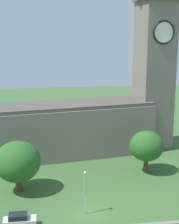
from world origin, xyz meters
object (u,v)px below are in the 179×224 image
object	(u,v)px
streetlamp_west_mid	(85,185)
tree_riverside_east	(147,146)
car_white	(19,220)
tree_riverside_west	(18,162)
church	(98,108)

from	to	relation	value
streetlamp_west_mid	tree_riverside_east	xyz separation A→B (m)	(12.81, 13.17, 0.63)
car_white	tree_riverside_west	distance (m)	11.40
church	tree_riverside_west	distance (m)	23.83
tree_riverside_east	car_white	bearing A→B (deg)	-144.91
car_white	tree_riverside_west	xyz separation A→B (m)	(-0.66, 10.62, 4.07)
car_white	tree_riverside_east	bearing A→B (deg)	35.09
car_white	tree_riverside_west	size ratio (longest dim) A/B	0.51
church	streetlamp_west_mid	distance (m)	27.10
tree_riverside_west	tree_riverside_east	xyz separation A→B (m)	(22.41, 4.66, -0.07)
church	tree_riverside_east	bearing A→B (deg)	-62.10
church	streetlamp_west_mid	bearing A→B (deg)	-103.17
church	car_white	size ratio (longest dim) A/B	9.51
streetlamp_west_mid	tree_riverside_west	xyz separation A→B (m)	(-9.60, 8.51, 0.70)
car_white	streetlamp_west_mid	world-z (taller)	streetlamp_west_mid
car_white	streetlamp_west_mid	bearing A→B (deg)	13.29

